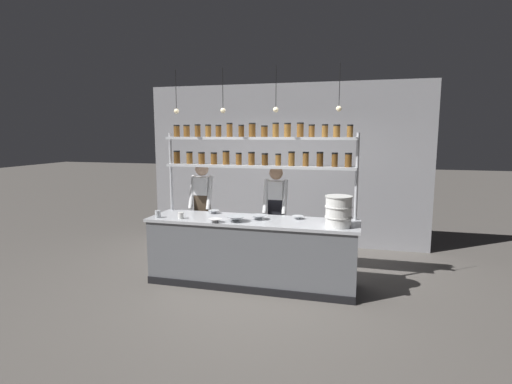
# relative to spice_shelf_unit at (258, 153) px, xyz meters

# --- Properties ---
(ground_plane) EXTENTS (40.00, 40.00, 0.00)m
(ground_plane) POSITION_rel_spice_shelf_unit_xyz_m (0.01, -0.33, -1.81)
(ground_plane) COLOR #5B5651
(back_wall) EXTENTS (5.30, 0.12, 3.00)m
(back_wall) POSITION_rel_spice_shelf_unit_xyz_m (0.01, 1.91, -0.31)
(back_wall) COLOR #939399
(back_wall) RESTS_ON ground_plane
(prep_counter) EXTENTS (2.90, 0.76, 0.92)m
(prep_counter) POSITION_rel_spice_shelf_unit_xyz_m (0.01, -0.33, -1.35)
(prep_counter) COLOR slate
(prep_counter) RESTS_ON ground_plane
(spice_shelf_unit) EXTENTS (2.78, 0.28, 2.24)m
(spice_shelf_unit) POSITION_rel_spice_shelf_unit_xyz_m (0.00, 0.00, 0.00)
(spice_shelf_unit) COLOR #B7BABF
(spice_shelf_unit) RESTS_ON ground_plane
(chef_left) EXTENTS (0.37, 0.29, 1.64)m
(chef_left) POSITION_rel_spice_shelf_unit_xyz_m (-0.97, 0.27, -0.87)
(chef_left) COLOR black
(chef_left) RESTS_ON ground_plane
(chef_center) EXTENTS (0.37, 0.29, 1.60)m
(chef_center) POSITION_rel_spice_shelf_unit_xyz_m (0.20, 0.31, -0.89)
(chef_center) COLOR black
(chef_center) RESTS_ON ground_plane
(container_stack) EXTENTS (0.34, 0.34, 0.40)m
(container_stack) POSITION_rel_spice_shelf_unit_xyz_m (1.17, -0.47, -0.69)
(container_stack) COLOR white
(container_stack) RESTS_ON prep_counter
(prep_bowl_near_left) EXTENTS (0.16, 0.16, 0.04)m
(prep_bowl_near_left) POSITION_rel_spice_shelf_unit_xyz_m (0.61, -0.15, -0.87)
(prep_bowl_near_left) COLOR silver
(prep_bowl_near_left) RESTS_ON prep_counter
(prep_bowl_center_front) EXTENTS (0.23, 0.23, 0.06)m
(prep_bowl_center_front) POSITION_rel_spice_shelf_unit_xyz_m (0.09, -0.32, -0.86)
(prep_bowl_center_front) COLOR #B2B7BC
(prep_bowl_center_front) RESTS_ON prep_counter
(prep_bowl_center_back) EXTENTS (0.28, 0.28, 0.08)m
(prep_bowl_center_back) POSITION_rel_spice_shelf_unit_xyz_m (-0.17, -0.52, -0.85)
(prep_bowl_center_back) COLOR #B2B7BC
(prep_bowl_center_back) RESTS_ON prep_counter
(prep_bowl_near_right) EXTENTS (0.19, 0.19, 0.05)m
(prep_bowl_near_right) POSITION_rel_spice_shelf_unit_xyz_m (-0.41, -0.64, -0.86)
(prep_bowl_near_right) COLOR white
(prep_bowl_near_right) RESTS_ON prep_counter
(prep_bowl_far_left) EXTENTS (0.17, 0.17, 0.05)m
(prep_bowl_far_left) POSITION_rel_spice_shelf_unit_xyz_m (-0.65, -0.07, -0.87)
(prep_bowl_far_left) COLOR #B2B7BC
(prep_bowl_far_left) RESTS_ON prep_counter
(serving_cup_front) EXTENTS (0.08, 0.08, 0.10)m
(serving_cup_front) POSITION_rel_spice_shelf_unit_xyz_m (-1.30, -0.57, -0.84)
(serving_cup_front) COLOR #B2B7BC
(serving_cup_front) RESTS_ON prep_counter
(serving_cup_by_board) EXTENTS (0.08, 0.08, 0.09)m
(serving_cup_by_board) POSITION_rel_spice_shelf_unit_xyz_m (-0.96, -0.54, -0.85)
(serving_cup_by_board) COLOR silver
(serving_cup_by_board) RESTS_ON prep_counter
(pendant_light_row) EXTENTS (2.28, 0.07, 0.59)m
(pendant_light_row) POSITION_rel_spice_shelf_unit_xyz_m (-0.00, -0.33, 0.61)
(pendant_light_row) COLOR black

